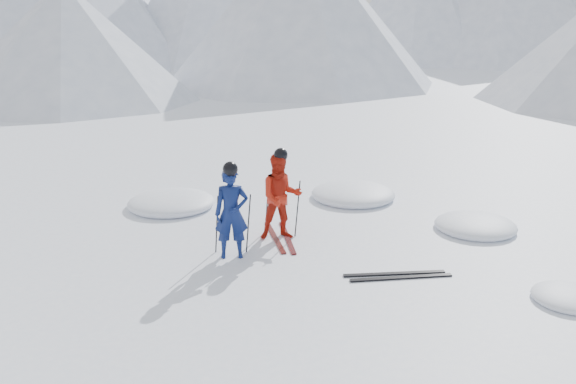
# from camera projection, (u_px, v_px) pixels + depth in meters

# --- Properties ---
(ground) EXTENTS (160.00, 160.00, 0.00)m
(ground) POSITION_uv_depth(u_px,v_px,m) (399.00, 265.00, 10.38)
(ground) COLOR white
(ground) RESTS_ON ground
(skier_blue) EXTENTS (0.66, 0.50, 1.62)m
(skier_blue) POSITION_uv_depth(u_px,v_px,m) (231.00, 213.00, 10.53)
(skier_blue) COLOR #0D1B51
(skier_blue) RESTS_ON ground
(skier_red) EXTENTS (0.94, 0.82, 1.65)m
(skier_red) POSITION_uv_depth(u_px,v_px,m) (281.00, 197.00, 11.39)
(skier_red) COLOR #B71F0E
(skier_red) RESTS_ON ground
(pole_blue_left) EXTENTS (0.11, 0.08, 1.08)m
(pole_blue_left) POSITION_uv_depth(u_px,v_px,m) (217.00, 224.00, 10.78)
(pole_blue_left) COLOR black
(pole_blue_left) RESTS_ON ground
(pole_blue_right) EXTENTS (0.11, 0.07, 1.08)m
(pole_blue_right) POSITION_uv_depth(u_px,v_px,m) (248.00, 223.00, 10.82)
(pole_blue_right) COLOR black
(pole_blue_right) RESTS_ON ground
(pole_red_left) EXTENTS (0.11, 0.09, 1.10)m
(pole_red_left) POSITION_uv_depth(u_px,v_px,m) (267.00, 206.00, 11.74)
(pole_red_left) COLOR black
(pole_red_left) RESTS_ON ground
(pole_red_right) EXTENTS (0.11, 0.08, 1.10)m
(pole_red_right) POSITION_uv_depth(u_px,v_px,m) (297.00, 209.00, 11.58)
(pole_red_right) COLOR black
(pole_red_right) RESTS_ON ground
(ski_worn_left) EXTENTS (0.62, 1.64, 0.03)m
(ski_worn_left) POSITION_uv_depth(u_px,v_px,m) (275.00, 237.00, 11.64)
(ski_worn_left) COLOR black
(ski_worn_left) RESTS_ON ground
(ski_worn_right) EXTENTS (0.50, 1.67, 0.03)m
(ski_worn_right) POSITION_uv_depth(u_px,v_px,m) (287.00, 237.00, 11.61)
(ski_worn_right) COLOR black
(ski_worn_right) RESTS_ON ground
(ski_loose_a) EXTENTS (1.68, 0.43, 0.03)m
(ski_loose_a) POSITION_uv_depth(u_px,v_px,m) (394.00, 274.00, 10.02)
(ski_loose_a) COLOR black
(ski_loose_a) RESTS_ON ground
(ski_loose_b) EXTENTS (1.67, 0.49, 0.03)m
(ski_loose_b) POSITION_uv_depth(u_px,v_px,m) (401.00, 278.00, 9.87)
(ski_loose_b) COLOR black
(ski_loose_b) RESTS_ON ground
(snow_lumps) EXTENTS (8.73, 6.39, 0.43)m
(snow_lumps) POSITION_uv_depth(u_px,v_px,m) (320.00, 212.00, 13.12)
(snow_lumps) COLOR white
(snow_lumps) RESTS_ON ground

